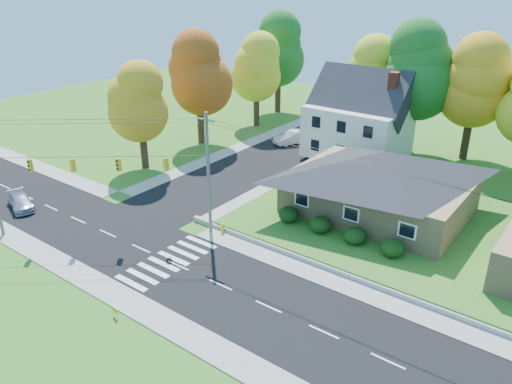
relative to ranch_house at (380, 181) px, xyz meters
The scene contains 21 objects.
ground 18.18m from the ranch_house, 116.57° to the right, with size 120.00×120.00×0.00m, color #3D7923.
road_main 18.18m from the ranch_house, 116.57° to the right, with size 90.00×8.00×0.02m, color black.
road_cross 19.15m from the ranch_house, 147.99° to the left, with size 8.00×44.00×0.02m, color black.
sidewalk_north 13.98m from the ranch_house, 126.03° to the right, with size 90.00×2.00×0.08m, color #9C9A90.
sidewalk_south 22.70m from the ranch_house, 110.85° to the right, with size 90.00×2.00×0.08m, color #9C9A90.
lawn 7.69m from the ranch_house, 45.00° to the left, with size 30.00×30.00×0.50m, color #3D7923.
ranch_house is the anchor object (origin of this frame).
colonial_house 14.46m from the ranch_house, 123.55° to the left, with size 10.40×8.40×9.60m.
hedge_row 6.57m from the ranch_house, 94.61° to the right, with size 10.70×1.70×1.27m.
traffic_infrastructure 16.87m from the ranch_house, 119.09° to the right, with size 38.10×10.66×10.00m.
tree_lot_0 21.20m from the ranch_house, 119.05° to the left, with size 6.72×6.72×12.51m.
tree_lot_1 18.58m from the ranch_house, 103.24° to the left, with size 7.84×7.84×14.60m.
tree_lot_2 18.99m from the ranch_house, 83.66° to the left, with size 7.28×7.28×13.56m.
tree_west_0 25.61m from the ranch_house, behind, with size 6.16×6.16×11.47m.
tree_west_1 27.18m from the ranch_house, 167.01° to the left, with size 7.28×7.28×13.56m.
tree_west_2 30.03m from the ranch_house, 147.38° to the left, with size 6.72×6.72×12.51m.
tree_west_3 36.60m from the ranch_house, 138.37° to the left, with size 7.84×7.84×14.60m.
silver_sedan 31.57m from the ranch_house, 145.92° to the right, with size 1.71×4.21×1.22m, color #9E9CAE.
white_car 20.87m from the ranch_house, 143.56° to the left, with size 1.66×4.77×1.57m, color #B8B6C0.
fire_hydrant 13.75m from the ranch_house, 129.98° to the right, with size 0.49×0.38×0.85m.
yard_sign 23.64m from the ranch_house, 107.17° to the right, with size 0.53×0.14×0.66m.
Camera 1 is at (22.92, -21.13, 19.43)m, focal length 35.00 mm.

